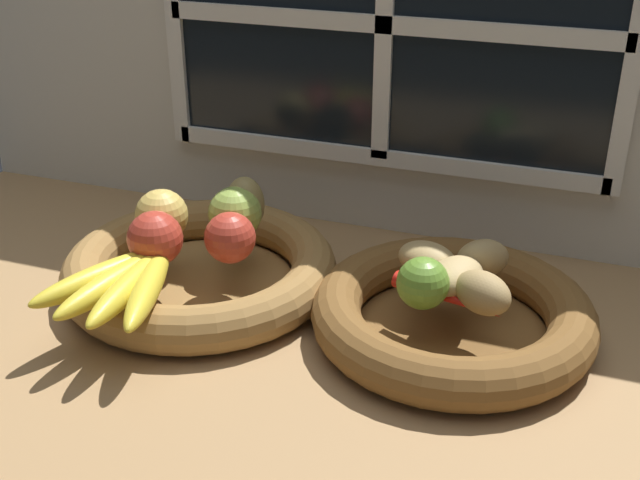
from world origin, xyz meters
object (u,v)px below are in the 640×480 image
pear_brown (245,204)px  banana_bunch_front (124,282)px  potato_back (482,259)px  potato_small (482,294)px  apple_green_back (235,213)px  fruit_bowl_left (200,269)px  lime_near (423,283)px  apple_red_right (230,238)px  apple_red_front (155,239)px  apple_golden_left (162,215)px  fruit_bowl_right (452,315)px  potato_oblong (427,259)px  potato_large (456,277)px  chili_pepper (447,296)px

pear_brown → banana_bunch_front: size_ratio=0.38×
potato_back → potato_small: same height
apple_green_back → pear_brown: size_ratio=0.93×
apple_green_back → banana_bunch_front: size_ratio=0.35×
fruit_bowl_left → lime_near: size_ratio=5.97×
apple_red_right → lime_near: size_ratio=1.08×
banana_bunch_front → potato_back: size_ratio=3.04×
pear_brown → potato_small: bearing=-17.6°
apple_red_front → banana_bunch_front: 7.97cm
fruit_bowl_left → apple_golden_left: 8.66cm
fruit_bowl_right → potato_oblong: (-4.05, 3.15, 5.17)cm
potato_large → fruit_bowl_left: bearing=180.0°
fruit_bowl_left → potato_back: bearing=7.9°
apple_green_back → apple_red_right: bearing=-70.4°
apple_red_right → apple_green_back: bearing=109.6°
apple_green_back → banana_bunch_front: bearing=-108.7°
potato_small → lime_near: lime_near is taller
fruit_bowl_left → apple_green_back: 8.68cm
pear_brown → banana_bunch_front: bearing=-107.3°
fruit_bowl_left → apple_green_back: (3.23, 4.51, 6.67)cm
apple_red_front → lime_near: apple_red_front is taller
pear_brown → potato_back: (32.03, -2.07, -1.44)cm
apple_golden_left → potato_back: bearing=5.8°
apple_green_back → banana_bunch_front: (-5.96, -17.64, -2.01)cm
apple_red_front → potato_back: apple_red_front is taller
fruit_bowl_left → apple_red_right: (5.44, -1.69, 6.37)cm
apple_golden_left → apple_red_front: 6.73cm
apple_golden_left → potato_oblong: apple_golden_left is taller
fruit_bowl_right → apple_red_right: apple_red_right is taller
apple_red_front → potato_oblong: 33.34cm
potato_small → potato_back: bearing=99.0°
fruit_bowl_right → apple_red_right: bearing=-176.5°
banana_bunch_front → potato_back: potato_back is taller
pear_brown → chili_pepper: bearing=-18.7°
apple_red_right → chili_pepper: size_ratio=0.47×
banana_bunch_front → potato_large: 38.37cm
apple_red_front → pear_brown: pear_brown is taller
apple_red_right → fruit_bowl_left: bearing=162.7°
lime_near → apple_golden_left: bearing=171.8°
apple_green_back → chili_pepper: size_ratio=0.52×
apple_golden_left → chili_pepper: size_ratio=0.51×
fruit_bowl_left → potato_small: size_ratio=5.09×
potato_back → potato_large: 5.45cm
fruit_bowl_left → apple_red_right: bearing=-17.3°
potato_small → lime_near: (-6.51, -0.76, 0.60)cm
apple_red_front → potato_oblong: size_ratio=0.91×
potato_small → chili_pepper: potato_small is taller
apple_green_back → lime_near: apple_green_back is taller
apple_red_right → lime_near: bearing=-6.1°
pear_brown → lime_near: (26.88, -11.38, -0.81)cm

